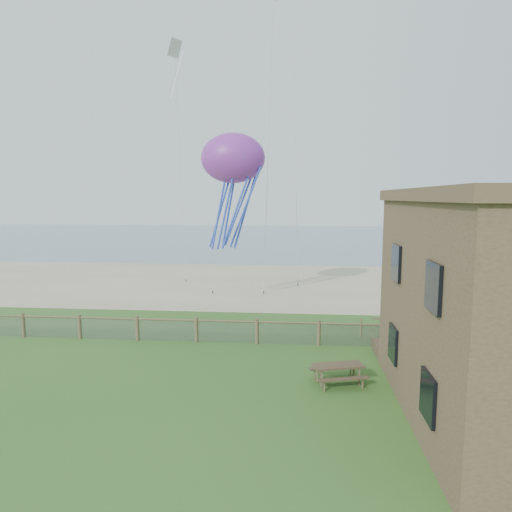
{
  "coord_description": "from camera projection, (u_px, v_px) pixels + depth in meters",
  "views": [
    {
      "loc": [
        1.88,
        -15.51,
        7.11
      ],
      "look_at": [
        -0.22,
        8.0,
        4.08
      ],
      "focal_mm": 32.0,
      "sensor_mm": 36.0,
      "label": 1
    }
  ],
  "objects": [
    {
      "name": "ocean",
      "position": [
        286.0,
        237.0,
        81.6
      ],
      "size": [
        160.0,
        68.0,
        0.02
      ],
      "primitive_type": "cube",
      "color": "slate",
      "rests_on": "ground"
    },
    {
      "name": "ground",
      "position": [
        242.0,
        397.0,
        16.39
      ],
      "size": [
        160.0,
        160.0,
        0.0
      ],
      "primitive_type": "plane",
      "color": "#335A1F",
      "rests_on": "ground"
    },
    {
      "name": "octopus_kite",
      "position": [
        233.0,
        190.0,
        29.92
      ],
      "size": [
        4.6,
        3.95,
        7.97
      ],
      "primitive_type": null,
      "rotation": [
        0.0,
        0.0,
        0.37
      ],
      "color": "#F7274A"
    },
    {
      "name": "sand_beach",
      "position": [
        273.0,
        283.0,
        38.13
      ],
      "size": [
        72.0,
        20.0,
        0.02
      ],
      "primitive_type": "cube",
      "color": "tan",
      "rests_on": "ground"
    },
    {
      "name": "chainlink_fence",
      "position": [
        257.0,
        333.0,
        22.25
      ],
      "size": [
        36.2,
        0.2,
        1.25
      ],
      "primitive_type": null,
      "color": "brown",
      "rests_on": "ground"
    },
    {
      "name": "picnic_table",
      "position": [
        338.0,
        373.0,
        17.5
      ],
      "size": [
        2.24,
        1.91,
        0.81
      ],
      "primitive_type": null,
      "rotation": [
        0.0,
        0.0,
        0.27
      ],
      "color": "brown",
      "rests_on": "ground"
    },
    {
      "name": "kite_white",
      "position": [
        175.0,
        63.0,
        32.56
      ],
      "size": [
        2.4,
        2.19,
        3.34
      ],
      "primitive_type": null,
      "rotation": [
        0.44,
        0.0,
        0.97
      ],
      "color": "silver"
    }
  ]
}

